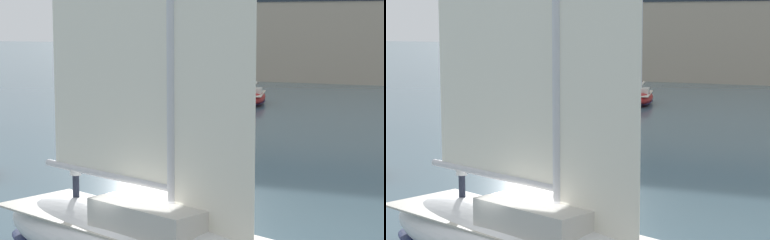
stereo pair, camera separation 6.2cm
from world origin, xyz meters
The scene contains 3 objects.
tree_shore_center centered at (-26.66, 67.31, 8.23)m, with size 5.71×5.71×11.76m.
sailboat_main centered at (0.02, -0.01, 1.26)m, with size 12.36×7.16×16.39m.
sailboat_moored_far_slip centered at (-11.83, 43.16, 0.64)m, with size 3.52×7.04×9.34m.
Camera 2 is at (8.97, -17.26, 7.07)m, focal length 70.00 mm.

